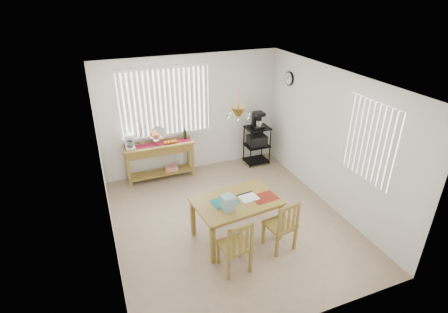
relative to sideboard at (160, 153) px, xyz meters
name	(u,v)px	position (x,y,z in m)	size (l,w,h in m)	color
ground	(230,222)	(0.80, -2.02, -0.63)	(4.00, 4.50, 0.01)	tan
room_shell	(231,136)	(0.81, -2.01, 1.07)	(4.20, 4.70, 2.70)	white
sideboard	(160,153)	(0.00, 0.00, 0.00)	(1.47, 0.41, 0.83)	olive
sideboard_items	(147,140)	(-0.23, 0.01, 0.34)	(1.40, 0.35, 0.63)	maroon
wire_cart	(257,142)	(2.27, -0.11, -0.07)	(0.54, 0.43, 0.92)	black
cart_items	(258,120)	(2.27, -0.10, 0.47)	(0.22, 0.26, 0.38)	black
dining_table	(237,204)	(0.75, -2.44, 0.03)	(1.46, 1.02, 0.73)	olive
table_items	(233,201)	(0.63, -2.57, 0.20)	(1.09, 0.48, 0.23)	#167D80
chair_left	(236,246)	(0.43, -3.15, -0.18)	(0.44, 0.44, 0.91)	olive
chair_right	(282,226)	(1.30, -2.97, -0.17)	(0.48, 0.48, 0.92)	olive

